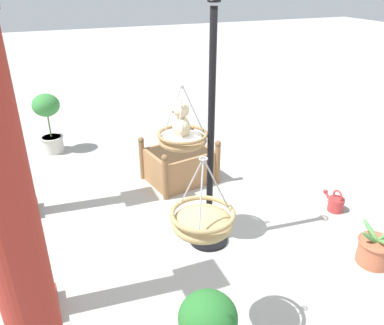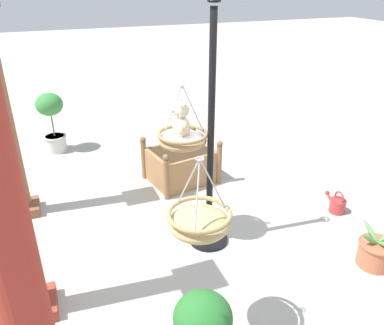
{
  "view_description": "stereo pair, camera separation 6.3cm",
  "coord_description": "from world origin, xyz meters",
  "px_view_note": "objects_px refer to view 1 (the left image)",
  "views": [
    {
      "loc": [
        -3.35,
        1.43,
        2.77
      ],
      "look_at": [
        0.02,
        0.06,
        0.98
      ],
      "focal_mm": 35.81,
      "sensor_mm": 36.0,
      "label": 1
    },
    {
      "loc": [
        -3.38,
        1.37,
        2.77
      ],
      "look_at": [
        0.02,
        0.06,
        0.98
      ],
      "focal_mm": 35.81,
      "sensor_mm": 36.0,
      "label": 2
    }
  ],
  "objects_px": {
    "greenhouse_pillar_right": "(6,192)",
    "greenhouse_pillar_left": "(30,306)",
    "teddy_bear": "(180,123)",
    "wooden_planter_box": "(179,164)",
    "display_pole_central": "(210,178)",
    "hanging_basket_left_high": "(202,221)",
    "potted_plant_conical_shrub": "(375,249)",
    "hanging_basket_with_teddy": "(183,139)",
    "watering_can": "(336,203)",
    "greenhouse_pillar_far_back": "(2,124)",
    "potted_plant_fern_front": "(48,120)"
  },
  "relations": [
    {
      "from": "greenhouse_pillar_right",
      "to": "potted_plant_conical_shrub",
      "type": "height_order",
      "value": "greenhouse_pillar_right"
    },
    {
      "from": "teddy_bear",
      "to": "potted_plant_conical_shrub",
      "type": "bearing_deg",
      "value": -123.48
    },
    {
      "from": "potted_plant_fern_front",
      "to": "hanging_basket_with_teddy",
      "type": "bearing_deg",
      "value": -158.46
    },
    {
      "from": "hanging_basket_left_high",
      "to": "greenhouse_pillar_left",
      "type": "relative_size",
      "value": 0.2
    },
    {
      "from": "greenhouse_pillar_left",
      "to": "hanging_basket_left_high",
      "type": "bearing_deg",
      "value": -57.73
    },
    {
      "from": "hanging_basket_left_high",
      "to": "greenhouse_pillar_right",
      "type": "distance_m",
      "value": 1.52
    },
    {
      "from": "display_pole_central",
      "to": "wooden_planter_box",
      "type": "relative_size",
      "value": 2.42
    },
    {
      "from": "teddy_bear",
      "to": "greenhouse_pillar_far_back",
      "type": "height_order",
      "value": "greenhouse_pillar_far_back"
    },
    {
      "from": "wooden_planter_box",
      "to": "watering_can",
      "type": "bearing_deg",
      "value": -133.57
    },
    {
      "from": "hanging_basket_left_high",
      "to": "watering_can",
      "type": "height_order",
      "value": "hanging_basket_left_high"
    },
    {
      "from": "display_pole_central",
      "to": "watering_can",
      "type": "bearing_deg",
      "value": -91.3
    },
    {
      "from": "hanging_basket_with_teddy",
      "to": "potted_plant_conical_shrub",
      "type": "xyz_separation_m",
      "value": [
        -1.15,
        -1.72,
        -1.08
      ]
    },
    {
      "from": "teddy_bear",
      "to": "wooden_planter_box",
      "type": "relative_size",
      "value": 0.38
    },
    {
      "from": "teddy_bear",
      "to": "hanging_basket_left_high",
      "type": "height_order",
      "value": "hanging_basket_left_high"
    },
    {
      "from": "potted_plant_conical_shrub",
      "to": "wooden_planter_box",
      "type": "bearing_deg",
      "value": 27.28
    },
    {
      "from": "display_pole_central",
      "to": "watering_can",
      "type": "distance_m",
      "value": 1.93
    },
    {
      "from": "greenhouse_pillar_left",
      "to": "greenhouse_pillar_far_back",
      "type": "relative_size",
      "value": 1.2
    },
    {
      "from": "greenhouse_pillar_far_back",
      "to": "potted_plant_conical_shrub",
      "type": "bearing_deg",
      "value": -124.58
    },
    {
      "from": "display_pole_central",
      "to": "wooden_planter_box",
      "type": "bearing_deg",
      "value": -7.4
    },
    {
      "from": "teddy_bear",
      "to": "hanging_basket_left_high",
      "type": "relative_size",
      "value": 0.67
    },
    {
      "from": "teddy_bear",
      "to": "greenhouse_pillar_left",
      "type": "height_order",
      "value": "greenhouse_pillar_left"
    },
    {
      "from": "hanging_basket_with_teddy",
      "to": "potted_plant_conical_shrub",
      "type": "relative_size",
      "value": 1.38
    },
    {
      "from": "wooden_planter_box",
      "to": "watering_can",
      "type": "relative_size",
      "value": 3.04
    },
    {
      "from": "greenhouse_pillar_far_back",
      "to": "potted_plant_fern_front",
      "type": "bearing_deg",
      "value": -15.25
    },
    {
      "from": "teddy_bear",
      "to": "potted_plant_fern_front",
      "type": "bearing_deg",
      "value": 21.21
    },
    {
      "from": "hanging_basket_with_teddy",
      "to": "greenhouse_pillar_right",
      "type": "distance_m",
      "value": 1.73
    },
    {
      "from": "teddy_bear",
      "to": "hanging_basket_with_teddy",
      "type": "bearing_deg",
      "value": -90.0
    },
    {
      "from": "teddy_bear",
      "to": "potted_plant_fern_front",
      "type": "distance_m",
      "value": 3.45
    },
    {
      "from": "hanging_basket_with_teddy",
      "to": "potted_plant_fern_front",
      "type": "distance_m",
      "value": 3.42
    },
    {
      "from": "hanging_basket_left_high",
      "to": "wooden_planter_box",
      "type": "relative_size",
      "value": 0.57
    },
    {
      "from": "wooden_planter_box",
      "to": "teddy_bear",
      "type": "bearing_deg",
      "value": 160.78
    },
    {
      "from": "display_pole_central",
      "to": "hanging_basket_left_high",
      "type": "xyz_separation_m",
      "value": [
        -1.17,
        0.6,
        0.36
      ]
    },
    {
      "from": "display_pole_central",
      "to": "potted_plant_fern_front",
      "type": "xyz_separation_m",
      "value": [
        3.27,
        1.48,
        -0.23
      ]
    },
    {
      "from": "watering_can",
      "to": "greenhouse_pillar_right",
      "type": "bearing_deg",
      "value": 95.35
    },
    {
      "from": "greenhouse_pillar_left",
      "to": "watering_can",
      "type": "height_order",
      "value": "greenhouse_pillar_left"
    },
    {
      "from": "teddy_bear",
      "to": "greenhouse_pillar_far_back",
      "type": "bearing_deg",
      "value": 54.33
    },
    {
      "from": "greenhouse_pillar_right",
      "to": "greenhouse_pillar_left",
      "type": "bearing_deg",
      "value": -173.3
    },
    {
      "from": "display_pole_central",
      "to": "greenhouse_pillar_left",
      "type": "height_order",
      "value": "greenhouse_pillar_left"
    },
    {
      "from": "greenhouse_pillar_far_back",
      "to": "watering_can",
      "type": "xyz_separation_m",
      "value": [
        -1.43,
        -3.78,
        -1.13
      ]
    },
    {
      "from": "hanging_basket_left_high",
      "to": "potted_plant_fern_front",
      "type": "xyz_separation_m",
      "value": [
        4.43,
        0.88,
        -0.59
      ]
    },
    {
      "from": "greenhouse_pillar_left",
      "to": "greenhouse_pillar_right",
      "type": "relative_size",
      "value": 1.16
    },
    {
      "from": "potted_plant_fern_front",
      "to": "potted_plant_conical_shrub",
      "type": "relative_size",
      "value": 2.13
    },
    {
      "from": "potted_plant_fern_front",
      "to": "potted_plant_conical_shrub",
      "type": "xyz_separation_m",
      "value": [
        -4.27,
        -2.95,
        -0.42
      ]
    },
    {
      "from": "greenhouse_pillar_left",
      "to": "greenhouse_pillar_far_back",
      "type": "bearing_deg",
      "value": 4.85
    },
    {
      "from": "display_pole_central",
      "to": "hanging_basket_with_teddy",
      "type": "height_order",
      "value": "display_pole_central"
    },
    {
      "from": "greenhouse_pillar_far_back",
      "to": "potted_plant_conical_shrub",
      "type": "height_order",
      "value": "greenhouse_pillar_far_back"
    },
    {
      "from": "display_pole_central",
      "to": "hanging_basket_with_teddy",
      "type": "distance_m",
      "value": 0.53
    },
    {
      "from": "display_pole_central",
      "to": "watering_can",
      "type": "relative_size",
      "value": 7.37
    },
    {
      "from": "hanging_basket_left_high",
      "to": "potted_plant_conical_shrub",
      "type": "height_order",
      "value": "hanging_basket_left_high"
    },
    {
      "from": "display_pole_central",
      "to": "greenhouse_pillar_far_back",
      "type": "height_order",
      "value": "display_pole_central"
    }
  ]
}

